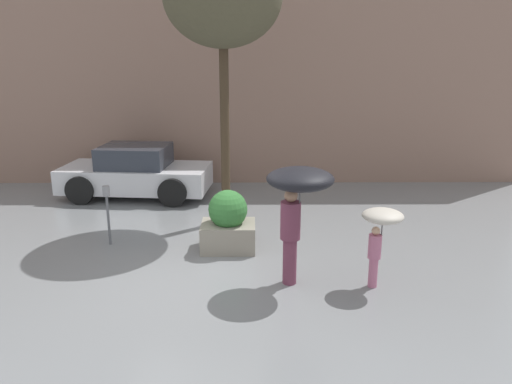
{
  "coord_description": "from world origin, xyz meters",
  "views": [
    {
      "loc": [
        1.06,
        -7.83,
        3.71
      ],
      "look_at": [
        1.14,
        1.6,
        1.05
      ],
      "focal_mm": 35.0,
      "sensor_mm": 36.0,
      "label": 1
    }
  ],
  "objects_px": {
    "planter_box": "(228,223)",
    "parked_car_near": "(136,173)",
    "person_adult": "(298,192)",
    "person_child": "(381,226)",
    "parking_meter": "(107,202)"
  },
  "relations": [
    {
      "from": "person_adult",
      "to": "parking_meter",
      "type": "xyz_separation_m",
      "value": [
        -3.56,
        1.81,
        -0.72
      ]
    },
    {
      "from": "person_adult",
      "to": "person_child",
      "type": "relative_size",
      "value": 1.49
    },
    {
      "from": "person_child",
      "to": "planter_box",
      "type": "bearing_deg",
      "value": 145.01
    },
    {
      "from": "person_adult",
      "to": "parked_car_near",
      "type": "xyz_separation_m",
      "value": [
        -3.78,
        5.28,
        -0.96
      ]
    },
    {
      "from": "person_child",
      "to": "parking_meter",
      "type": "relative_size",
      "value": 1.1
    },
    {
      "from": "planter_box",
      "to": "parked_car_near",
      "type": "relative_size",
      "value": 0.3
    },
    {
      "from": "person_adult",
      "to": "parked_car_near",
      "type": "relative_size",
      "value": 0.5
    },
    {
      "from": "planter_box",
      "to": "person_child",
      "type": "relative_size",
      "value": 0.9
    },
    {
      "from": "planter_box",
      "to": "person_child",
      "type": "distance_m",
      "value": 3.02
    },
    {
      "from": "parking_meter",
      "to": "parked_car_near",
      "type": "bearing_deg",
      "value": 93.71
    },
    {
      "from": "person_adult",
      "to": "person_child",
      "type": "distance_m",
      "value": 1.43
    },
    {
      "from": "person_adult",
      "to": "person_child",
      "type": "bearing_deg",
      "value": 20.21
    },
    {
      "from": "person_child",
      "to": "parked_car_near",
      "type": "bearing_deg",
      "value": 131.52
    },
    {
      "from": "planter_box",
      "to": "parking_meter",
      "type": "height_order",
      "value": "parking_meter"
    },
    {
      "from": "planter_box",
      "to": "parked_car_near",
      "type": "xyz_separation_m",
      "value": [
        -2.6,
        3.75,
        0.09
      ]
    }
  ]
}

